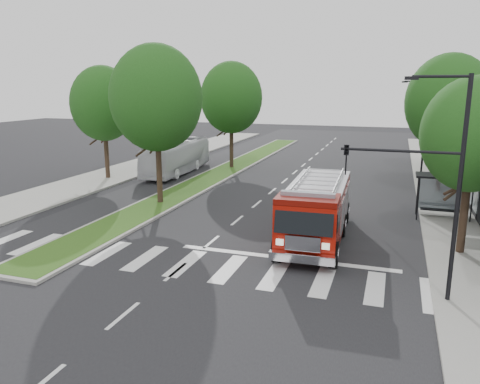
# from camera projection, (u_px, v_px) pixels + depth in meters

# --- Properties ---
(ground) EXTENTS (140.00, 140.00, 0.00)m
(ground) POSITION_uv_depth(u_px,v_px,m) (211.00, 242.00, 23.22)
(ground) COLOR black
(ground) RESTS_ON ground
(sidewalk_right) EXTENTS (5.00, 80.00, 0.15)m
(sidewalk_right) POSITION_uv_depth(u_px,v_px,m) (462.00, 211.00, 28.59)
(sidewalk_right) COLOR gray
(sidewalk_right) RESTS_ON ground
(sidewalk_left) EXTENTS (5.00, 80.00, 0.15)m
(sidewalk_left) POSITION_uv_depth(u_px,v_px,m) (88.00, 183.00, 36.92)
(sidewalk_left) COLOR gray
(sidewalk_left) RESTS_ON ground
(median) EXTENTS (3.00, 50.00, 0.15)m
(median) POSITION_uv_depth(u_px,v_px,m) (224.00, 171.00, 41.69)
(median) COLOR gray
(median) RESTS_ON ground
(bus_shelter) EXTENTS (3.20, 1.60, 2.61)m
(bus_shelter) POSITION_uv_depth(u_px,v_px,m) (445.00, 185.00, 26.84)
(bus_shelter) COLOR black
(bus_shelter) RESTS_ON ground
(tree_right_near) EXTENTS (4.40, 4.40, 8.05)m
(tree_right_near) POSITION_uv_depth(u_px,v_px,m) (473.00, 135.00, 20.29)
(tree_right_near) COLOR black
(tree_right_near) RESTS_ON ground
(tree_right_mid) EXTENTS (5.60, 5.60, 9.72)m
(tree_right_mid) POSITION_uv_depth(u_px,v_px,m) (448.00, 102.00, 31.16)
(tree_right_mid) COLOR black
(tree_right_mid) RESTS_ON ground
(tree_right_far) EXTENTS (5.00, 5.00, 8.73)m
(tree_right_far) POSITION_uv_depth(u_px,v_px,m) (437.00, 106.00, 40.55)
(tree_right_far) COLOR black
(tree_right_far) RESTS_ON ground
(tree_median_near) EXTENTS (5.80, 5.80, 10.16)m
(tree_median_near) POSITION_uv_depth(u_px,v_px,m) (156.00, 98.00, 29.09)
(tree_median_near) COLOR black
(tree_median_near) RESTS_ON ground
(tree_median_far) EXTENTS (5.60, 5.60, 9.72)m
(tree_median_far) POSITION_uv_depth(u_px,v_px,m) (231.00, 98.00, 42.11)
(tree_median_far) COLOR black
(tree_median_far) RESTS_ON ground
(tree_left_mid) EXTENTS (5.20, 5.20, 9.16)m
(tree_left_mid) POSITION_uv_depth(u_px,v_px,m) (103.00, 104.00, 37.25)
(tree_left_mid) COLOR black
(tree_left_mid) RESTS_ON ground
(streetlight_right_near) EXTENTS (4.08, 0.22, 8.00)m
(streetlight_right_near) POSITION_uv_depth(u_px,v_px,m) (432.00, 174.00, 15.97)
(streetlight_right_near) COLOR black
(streetlight_right_near) RESTS_ON ground
(streetlight_right_far) EXTENTS (2.11, 0.20, 8.00)m
(streetlight_right_far) POSITION_uv_depth(u_px,v_px,m) (423.00, 125.00, 37.51)
(streetlight_right_far) COLOR black
(streetlight_right_far) RESTS_ON ground
(fire_engine) EXTENTS (3.10, 9.22, 3.17)m
(fire_engine) POSITION_uv_depth(u_px,v_px,m) (316.00, 210.00, 23.29)
(fire_engine) COLOR #650C05
(fire_engine) RESTS_ON ground
(city_bus) EXTENTS (2.91, 10.41, 2.87)m
(city_bus) POSITION_uv_depth(u_px,v_px,m) (177.00, 157.00, 41.14)
(city_bus) COLOR silver
(city_bus) RESTS_ON ground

